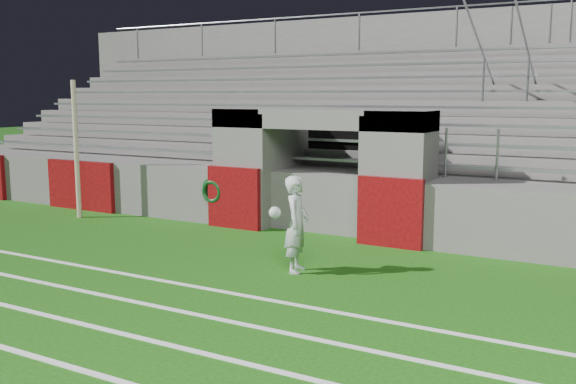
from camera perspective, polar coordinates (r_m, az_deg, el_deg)
The scene contains 5 objects.
ground at distance 10.84m, azimuth -5.64°, elevation -6.93°, with size 90.00×90.00×0.00m, color #164C0C.
field_post at distance 15.93m, azimuth -18.30°, elevation 3.59°, with size 0.11×0.11×3.24m, color beige.
stadium_structure at distance 17.62m, azimuth 9.34°, elevation 3.92°, with size 26.00×8.48×5.42m.
goalkeeper_with_ball at distance 10.52m, azimuth 0.73°, elevation -2.86°, with size 0.65×0.66×1.60m.
hose_coil at distance 14.35m, azimuth -6.72°, elevation 0.14°, with size 0.59×0.15×0.60m.
Camera 1 is at (6.02, -8.53, 2.89)m, focal length 40.00 mm.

